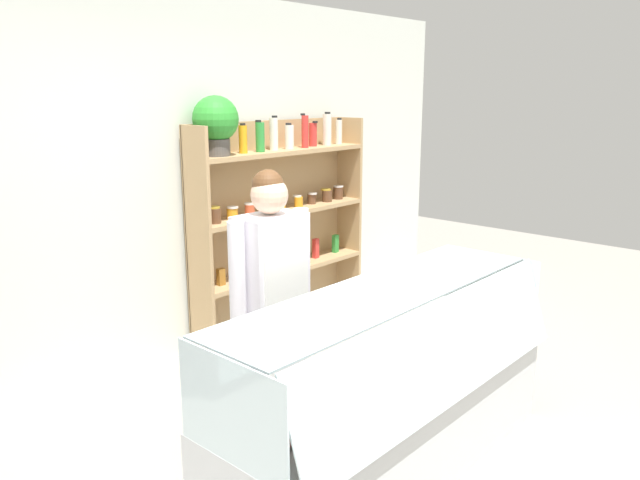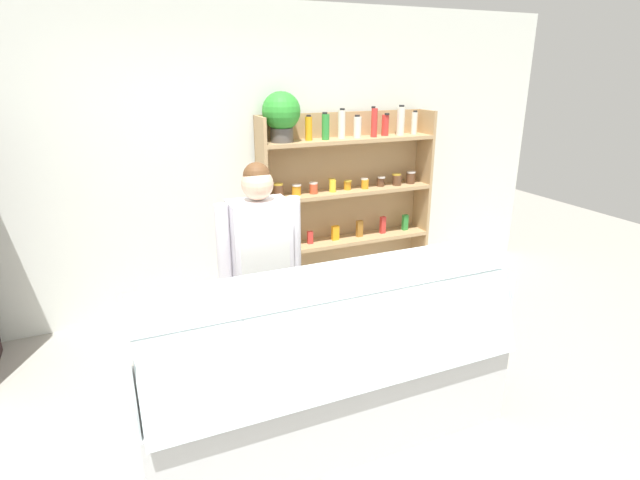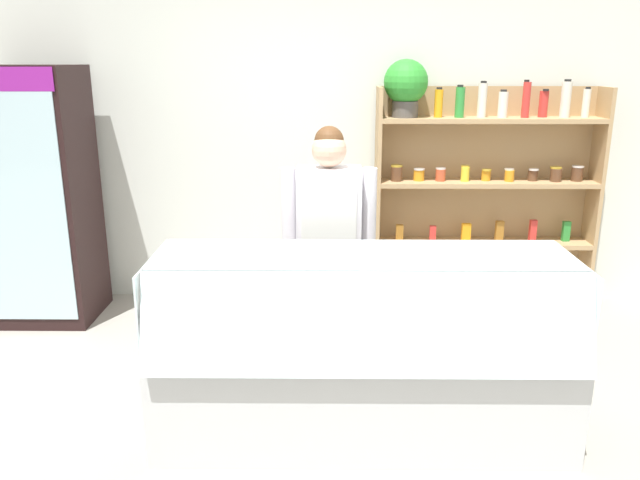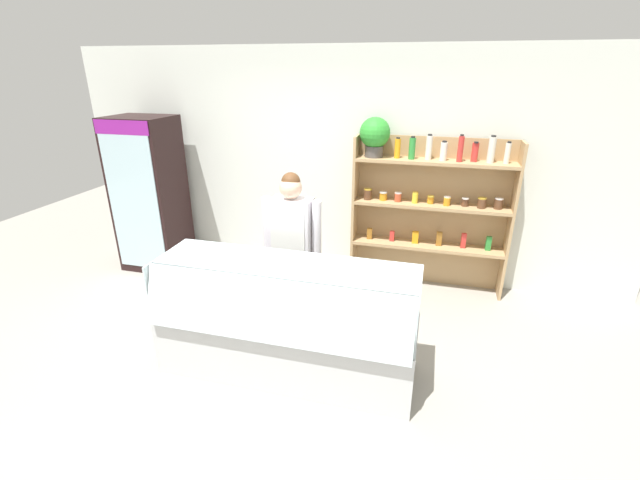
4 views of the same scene
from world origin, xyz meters
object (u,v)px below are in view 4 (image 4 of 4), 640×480
at_px(shelving_unit, 419,193).
at_px(deli_display_case, 286,339).
at_px(drinks_fridge, 150,195).
at_px(shop_clerk, 292,240).

height_order(shelving_unit, deli_display_case, shelving_unit).
relative_size(shelving_unit, deli_display_case, 0.91).
relative_size(drinks_fridge, shelving_unit, 0.98).
xyz_separation_m(drinks_fridge, deli_display_case, (2.36, -1.60, -0.65)).
relative_size(drinks_fridge, deli_display_case, 0.89).
xyz_separation_m(drinks_fridge, shop_clerk, (2.19, -0.90, -0.03)).
xyz_separation_m(shelving_unit, shop_clerk, (-1.12, -1.22, -0.21)).
bearing_deg(deli_display_case, shelving_unit, 63.65).
bearing_deg(shop_clerk, shelving_unit, 47.47).
distance_m(deli_display_case, shop_clerk, 0.95).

